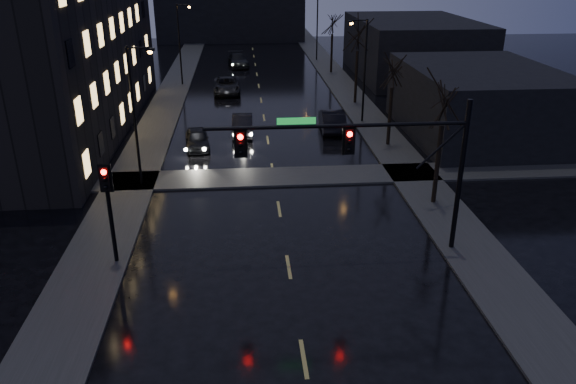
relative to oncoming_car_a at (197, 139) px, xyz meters
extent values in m
cube|color=#2D2D2B|center=(-3.54, 10.43, -0.61)|extent=(3.00, 140.00, 0.12)
cube|color=#2D2D2B|center=(13.46, 10.43, -0.61)|extent=(3.00, 140.00, 0.12)
cube|color=#2D2D2B|center=(4.96, -6.07, -0.61)|extent=(40.00, 3.00, 0.12)
cube|color=black|center=(-11.54, 5.43, 5.33)|extent=(12.00, 30.00, 12.00)
cube|color=black|center=(20.46, 1.43, 1.83)|extent=(10.00, 14.00, 5.00)
cube|color=black|center=(21.96, 23.43, 2.33)|extent=(12.00, 18.00, 6.00)
cube|color=black|center=(1.96, 53.43, 3.33)|extent=(22.00, 10.00, 8.00)
cylinder|color=black|center=(12.56, -15.57, 2.83)|extent=(0.22, 0.22, 7.00)
cylinder|color=black|center=(7.06, -15.57, 5.33)|extent=(11.00, 0.16, 0.16)
cylinder|color=black|center=(11.56, -15.57, 4.33)|extent=(2.05, 0.10, 2.05)
cube|color=#0C591E|center=(5.36, -15.57, 5.58)|extent=(1.60, 0.04, 0.28)
cube|color=black|center=(3.06, -15.57, 4.68)|extent=(0.35, 0.28, 1.05)
sphere|color=#FF0705|center=(3.06, -15.73, 5.01)|extent=(0.22, 0.22, 0.22)
cube|color=black|center=(7.56, -15.57, 4.68)|extent=(0.35, 0.28, 1.05)
sphere|color=#FF0705|center=(7.56, -15.73, 5.01)|extent=(0.22, 0.22, 0.22)
cylinder|color=black|center=(-2.54, -15.57, 1.53)|extent=(0.18, 0.18, 4.40)
cube|color=black|center=(-2.54, -15.57, 3.33)|extent=(0.35, 0.28, 1.05)
sphere|color=#FF0705|center=(-2.54, -15.73, 3.66)|extent=(0.22, 0.22, 0.22)
cylinder|color=black|center=(13.36, -10.57, 1.53)|extent=(0.24, 0.24, 4.40)
cylinder|color=black|center=(13.36, -0.57, 1.39)|extent=(0.24, 0.24, 4.12)
cylinder|color=black|center=(13.36, 11.43, 1.67)|extent=(0.24, 0.24, 4.68)
cylinder|color=black|center=(13.36, 25.43, 1.48)|extent=(0.24, 0.24, 4.29)
cylinder|color=black|center=(-2.84, -6.57, 3.33)|extent=(0.16, 0.16, 8.00)
cylinder|color=black|center=(-2.24, -6.57, 7.23)|extent=(1.20, 0.10, 0.10)
cube|color=black|center=(-1.64, -6.57, 7.13)|extent=(0.50, 0.25, 0.15)
sphere|color=#FF9732|center=(-1.64, -6.57, 7.03)|extent=(0.28, 0.28, 0.28)
cylinder|color=black|center=(-2.84, 20.43, 3.33)|extent=(0.16, 0.16, 8.00)
cylinder|color=black|center=(-2.24, 20.43, 7.23)|extent=(1.20, 0.10, 0.10)
cube|color=black|center=(-1.64, 20.43, 7.13)|extent=(0.50, 0.25, 0.15)
sphere|color=#FF9732|center=(-1.64, 20.43, 7.03)|extent=(0.28, 0.28, 0.28)
cylinder|color=black|center=(12.76, 5.43, 3.33)|extent=(0.16, 0.16, 8.00)
cylinder|color=black|center=(12.16, 5.43, 7.23)|extent=(1.20, 0.10, 0.10)
cube|color=black|center=(11.56, 5.43, 7.13)|extent=(0.50, 0.25, 0.15)
sphere|color=#FF9732|center=(11.56, 5.43, 7.03)|extent=(0.28, 0.28, 0.28)
cylinder|color=black|center=(12.76, 33.43, 3.33)|extent=(0.16, 0.16, 8.00)
imported|color=black|center=(0.00, 0.00, 0.00)|extent=(2.01, 4.08, 1.34)
imported|color=black|center=(3.16, 2.99, 0.04)|extent=(1.59, 4.34, 1.42)
imported|color=black|center=(1.80, 16.63, 0.09)|extent=(2.62, 5.50, 1.52)
imported|color=black|center=(2.91, 30.27, 0.11)|extent=(2.79, 5.58, 1.56)
imported|color=black|center=(10.00, 3.48, 0.15)|extent=(1.99, 5.04, 1.63)
camera|label=1|loc=(3.17, -37.59, 11.90)|focal=35.00mm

